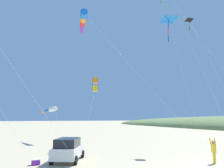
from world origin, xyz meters
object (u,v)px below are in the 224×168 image
at_px(parked_car, 68,149).
at_px(kite_delta_green_low_center, 190,21).
at_px(cooler_box, 36,162).
at_px(person_adult_flyer, 214,150).
at_px(kite_windsock_long_streamer_right, 50,110).
at_px(kite_delta_black_fish_shape, 169,20).
at_px(kite_windsock_rainbow_low_near, 83,20).
at_px(kite_box_small_distant, 95,84).

bearing_deg(parked_car, kite_delta_green_low_center, -174.69).
distance_m(cooler_box, person_adult_flyer, 13.78).
xyz_separation_m(cooler_box, kite_windsock_long_streamer_right, (-3.00, -14.95, 4.52)).
height_order(cooler_box, kite_delta_black_fish_shape, kite_delta_black_fish_shape).
relative_size(person_adult_flyer, kite_windsock_long_streamer_right, 0.11).
distance_m(person_adult_flyer, kite_windsock_long_streamer_right, 22.62).
bearing_deg(person_adult_flyer, parked_car, -28.56).
relative_size(kite_windsock_rainbow_low_near, kite_delta_green_low_center, 0.87).
distance_m(parked_car, kite_delta_black_fish_shape, 14.63).
height_order(kite_windsock_rainbow_low_near, kite_delta_green_low_center, kite_delta_green_low_center).
bearing_deg(kite_windsock_rainbow_low_near, cooler_box, 32.32).
distance_m(kite_windsock_rainbow_low_near, kite_delta_green_low_center, 14.30).
height_order(parked_car, kite_delta_black_fish_shape, kite_delta_black_fish_shape).
bearing_deg(person_adult_flyer, kite_delta_green_low_center, -127.96).
xyz_separation_m(cooler_box, kite_box_small_distant, (-7.01, -6.63, 7.37)).
distance_m(kite_box_small_distant, kite_windsock_rainbow_low_near, 7.82).
distance_m(cooler_box, kite_windsock_long_streamer_right, 15.90).
bearing_deg(cooler_box, parked_car, -169.87).
height_order(kite_box_small_distant, kite_windsock_long_streamer_right, kite_box_small_distant).
xyz_separation_m(parked_car, cooler_box, (2.54, 0.45, -0.74)).
distance_m(person_adult_flyer, kite_delta_green_low_center, 17.44).
bearing_deg(kite_delta_black_fish_shape, cooler_box, -14.59).
height_order(cooler_box, person_adult_flyer, person_adult_flyer).
relative_size(parked_car, kite_box_small_distant, 0.51).
height_order(cooler_box, kite_windsock_long_streamer_right, kite_windsock_long_streamer_right).
xyz_separation_m(person_adult_flyer, kite_box_small_distant, (5.76, -11.75, 6.54)).
bearing_deg(cooler_box, person_adult_flyer, 158.17).
bearing_deg(cooler_box, kite_delta_green_low_center, -174.01).
relative_size(kite_delta_black_fish_shape, kite_windsock_long_streamer_right, 0.74).
relative_size(kite_windsock_long_streamer_right, kite_windsock_rainbow_low_near, 1.22).
bearing_deg(kite_delta_green_low_center, kite_windsock_long_streamer_right, -40.50).
relative_size(kite_box_small_distant, kite_delta_black_fish_shape, 0.71).
relative_size(parked_car, cooler_box, 7.49).
xyz_separation_m(parked_car, kite_windsock_long_streamer_right, (-0.46, -14.49, 3.77)).
height_order(cooler_box, kite_windsock_rainbow_low_near, kite_windsock_rainbow_low_near).
bearing_deg(person_adult_flyer, kite_windsock_rainbow_low_near, -42.03).
bearing_deg(person_adult_flyer, kite_windsock_long_streamer_right, -64.03).
bearing_deg(kite_windsock_long_streamer_right, kite_box_small_distant, 115.78).
height_order(parked_car, kite_delta_green_low_center, kite_delta_green_low_center).
xyz_separation_m(person_adult_flyer, kite_delta_black_fish_shape, (1.92, -2.29, 11.50)).
bearing_deg(kite_delta_black_fish_shape, kite_windsock_long_streamer_right, -66.16).
height_order(parked_car, kite_box_small_distant, kite_box_small_distant).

